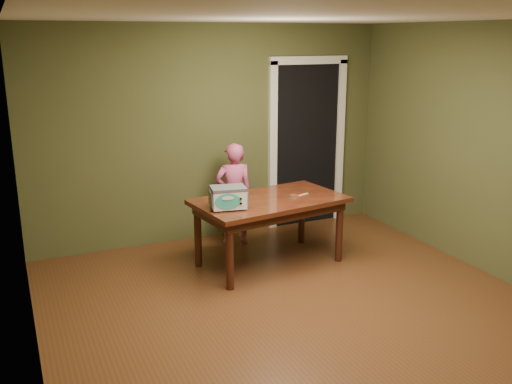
# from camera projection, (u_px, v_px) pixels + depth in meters

# --- Properties ---
(floor) EXTENTS (5.00, 5.00, 0.00)m
(floor) POSITION_uv_depth(u_px,v_px,m) (311.00, 321.00, 5.06)
(floor) COLOR #4E3316
(floor) RESTS_ON ground
(room_shell) EXTENTS (4.52, 5.02, 2.61)m
(room_shell) POSITION_uv_depth(u_px,v_px,m) (317.00, 131.00, 4.61)
(room_shell) COLOR #464B28
(room_shell) RESTS_ON ground
(doorway) EXTENTS (1.10, 0.66, 2.25)m
(doorway) POSITION_uv_depth(u_px,v_px,m) (296.00, 142.00, 7.74)
(doorway) COLOR black
(doorway) RESTS_ON ground
(dining_table) EXTENTS (1.71, 1.12, 0.75)m
(dining_table) POSITION_uv_depth(u_px,v_px,m) (270.00, 207.00, 6.18)
(dining_table) COLOR #35130C
(dining_table) RESTS_ON floor
(toy_oven) EXTENTS (0.41, 0.31, 0.23)m
(toy_oven) POSITION_uv_depth(u_px,v_px,m) (228.00, 197.00, 5.76)
(toy_oven) COLOR #4C4F54
(toy_oven) RESTS_ON dining_table
(baking_pan) EXTENTS (0.10, 0.10, 0.02)m
(baking_pan) POSITION_uv_depth(u_px,v_px,m) (294.00, 196.00, 6.22)
(baking_pan) COLOR silver
(baking_pan) RESTS_ON dining_table
(spatula) EXTENTS (0.18, 0.08, 0.01)m
(spatula) POSITION_uv_depth(u_px,v_px,m) (302.00, 195.00, 6.28)
(spatula) COLOR tan
(spatula) RESTS_ON dining_table
(child) EXTENTS (0.50, 0.38, 1.24)m
(child) POSITION_uv_depth(u_px,v_px,m) (234.00, 194.00, 6.81)
(child) COLOR #BF4E7C
(child) RESTS_ON floor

